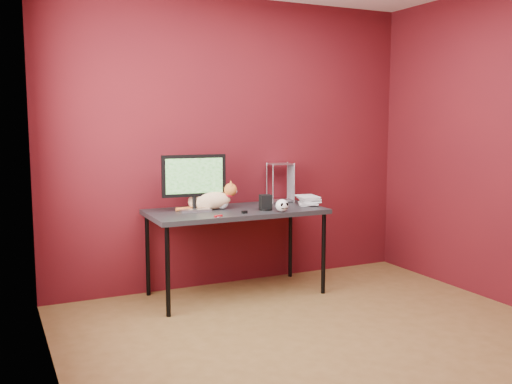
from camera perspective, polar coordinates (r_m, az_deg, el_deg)
name	(u,v)px	position (r m, az deg, el deg)	size (l,w,h in m)	color
room	(342,130)	(3.69, 8.60, 6.14)	(3.52, 3.52, 2.61)	brown
desk	(236,215)	(4.89, -2.02, -2.32)	(1.50, 0.70, 0.75)	black
monitor	(194,180)	(4.80, -6.22, 1.24)	(0.55, 0.20, 0.47)	silver
cat	(210,199)	(4.89, -4.61, -0.74)	(0.52, 0.30, 0.25)	orange
skull_mug	(282,205)	(4.74, 2.62, -1.35)	(0.11, 0.11, 0.10)	white
speaker	(266,203)	(4.83, 0.96, -1.11)	(0.12, 0.12, 0.13)	black
book_stack	(300,154)	(5.13, 4.39, 3.85)	(0.26, 0.28, 0.92)	beige
wire_rack	(280,182)	(5.33, 2.45, 0.98)	(0.23, 0.20, 0.36)	silver
pocket_knife	(218,216)	(4.52, -3.79, -2.40)	(0.07, 0.02, 0.01)	#AC0D14
black_gadget	(244,212)	(4.67, -1.16, -2.02)	(0.05, 0.03, 0.02)	black
washer	(218,217)	(4.52, -3.79, -2.46)	(0.04, 0.04, 0.00)	silver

